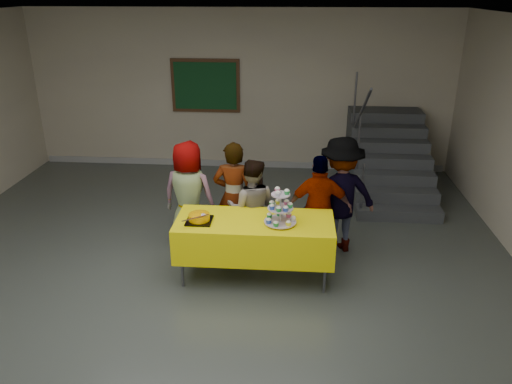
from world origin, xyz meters
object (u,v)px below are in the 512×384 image
Objects in this scene: bake_table at (255,236)px; schoolchild_b at (234,197)px; schoolchild_c at (252,208)px; schoolchild_d at (319,209)px; bear_cake at (199,217)px; noticeboard at (205,86)px; schoolchild_a at (189,196)px; staircase at (386,160)px; schoolchild_e at (340,196)px; cupcake_stand at (280,211)px.

schoolchild_b reaches higher than bake_table.
schoolchild_d reaches higher than schoolchild_c.
bear_cake is 4.24m from noticeboard.
schoolchild_a is at bearing 0.46° from schoolchild_b.
staircase is at bearing -116.79° from schoolchild_d.
schoolchild_d reaches higher than bear_cake.
schoolchild_b is 3.55m from noticeboard.
schoolchild_a is 2.01m from schoolchild_e.
schoolchild_d is at bearing -59.94° from noticeboard.
schoolchild_b is 1.13× the size of schoolchild_c.
schoolchild_e is (1.71, 0.87, -0.04)m from bear_cake.
bake_table is at bearing 166.63° from cupcake_stand.
cupcake_stand is at bearing 131.61° from schoolchild_b.
staircase is (2.17, 2.65, -0.18)m from schoolchild_c.
schoolchild_c is at bearing -3.99° from schoolchild_d.
noticeboard reaches higher than schoolchild_d.
schoolchild_e reaches higher than schoolchild_a.
schoolchild_a is at bearing 146.98° from cupcake_stand.
bake_table is at bearing 117.64° from schoolchild_b.
schoolchild_a is at bearing 109.83° from bear_cake.
schoolchild_c is 0.87m from schoolchild_d.
schoolchild_e is at bearing -167.80° from schoolchild_a.
staircase is at bearing -129.06° from schoolchild_c.
staircase is (3.03, 2.47, -0.26)m from schoolchild_a.
cupcake_stand is 0.19× the size of staircase.
cupcake_stand is 0.31× the size of schoolchild_d.
noticeboard is at bearing -73.70° from schoolchild_a.
schoolchild_e is at bearing -54.47° from noticeboard.
cupcake_stand is at bearing -13.37° from bake_table.
staircase reaches higher than cupcake_stand.
schoolchild_e is at bearing -136.26° from schoolchild_d.
bake_table is 0.57m from schoolchild_c.
schoolchild_a is 1.05× the size of schoolchild_d.
bake_table is 1.34m from schoolchild_e.
schoolchild_a reaches higher than schoolchild_c.
schoolchild_a is at bearing -17.22° from schoolchild_e.
schoolchild_c is 0.85× the size of schoolchild_e.
schoolchild_d is 0.90× the size of schoolchild_e.
schoolchild_d is 4.18m from noticeboard.
staircase reaches higher than schoolchild_e.
staircase is (1.30, 2.70, -0.22)m from schoolchild_d.
schoolchild_b is 1.40m from schoolchild_e.
schoolchild_e is 1.22× the size of noticeboard.
schoolchild_d is at bearing 26.24° from schoolchild_e.
bear_cake is at bearing 48.50° from schoolchild_c.
bake_table is 1.24× the size of schoolchild_b.
schoolchild_c is 0.56× the size of staircase.
bear_cake is at bearing -172.87° from bake_table.
schoolchild_a reaches higher than bear_cake.
schoolchild_e is 4.08m from noticeboard.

